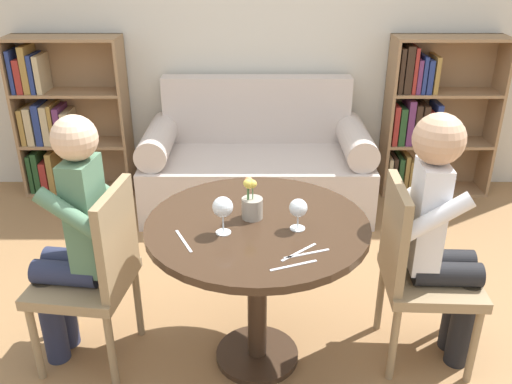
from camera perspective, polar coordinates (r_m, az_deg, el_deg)
ground_plane at (r=2.77m, az=0.00°, el=-16.95°), size 16.00×16.00×0.00m
back_wall at (r=4.20m, az=-0.08°, el=18.27°), size 5.20×0.05×2.70m
round_table at (r=2.41m, az=0.00°, el=-6.18°), size 0.97×0.97×0.75m
couch at (r=4.05m, az=-0.06°, el=2.77°), size 1.64×0.80×0.92m
bookshelf_left at (r=4.47m, az=-20.04°, el=7.25°), size 0.83×0.28×1.22m
bookshelf_right at (r=4.40m, az=17.27°, el=7.61°), size 0.83×0.28×1.22m
chair_left at (r=2.58m, az=-16.58°, el=-7.96°), size 0.47×0.47×0.90m
chair_right at (r=2.60m, az=16.40°, el=-7.59°), size 0.44×0.44×0.90m
person_left at (r=2.55m, az=-18.82°, el=-4.87°), size 0.44×0.38×1.22m
person_right at (r=2.54m, az=18.79°, el=-4.26°), size 0.43×0.35×1.22m
wine_glass_left at (r=2.20m, az=-3.66°, el=-1.71°), size 0.09×0.09×0.16m
wine_glass_right at (r=2.25m, az=4.33°, el=-1.79°), size 0.08×0.08×0.14m
flower_vase at (r=2.34m, az=-0.60°, el=-1.21°), size 0.09×0.09×0.19m
knife_left_setting at (r=2.04m, az=3.86°, el=-7.71°), size 0.18×0.08×0.00m
fork_left_setting at (r=2.12m, az=5.24°, el=-6.48°), size 0.18×0.07×0.00m
knife_right_setting at (r=2.13m, az=4.41°, el=-6.33°), size 0.15×0.14×0.00m
fork_right_setting at (r=2.21m, az=-7.76°, el=-5.13°), size 0.09×0.18×0.00m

